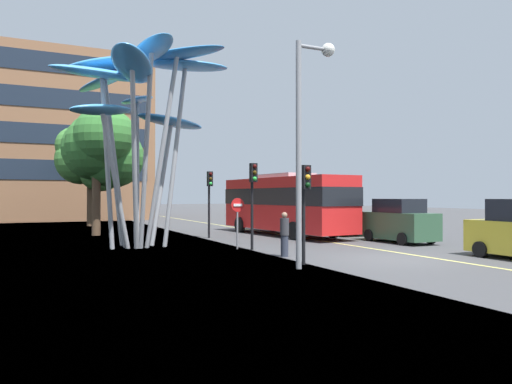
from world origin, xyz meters
name	(u,v)px	position (x,y,z in m)	size (l,w,h in m)	color
ground	(377,262)	(-0.71, 0.00, -0.05)	(120.00, 240.00, 0.10)	#424244
red_bus	(285,202)	(1.61, 11.14, 1.96)	(3.48, 10.63, 3.59)	red
leaf_sculpture	(135,90)	(-7.72, 7.79, 7.01)	(8.05, 8.84, 8.78)	#9EA0A5
traffic_light_kerb_near	(305,192)	(-3.63, 0.05, 2.41)	(0.28, 0.42, 3.32)	black
traffic_light_kerb_far	(253,187)	(-3.35, 4.82, 2.67)	(0.28, 0.42, 3.68)	black
traffic_light_island_mid	(210,190)	(-3.06, 11.13, 2.63)	(0.28, 0.42, 3.63)	black
car_parked_mid	(399,222)	(4.60, 4.85, 1.02)	(1.92, 3.94, 2.15)	#2D5138
car_parked_far	(335,217)	(4.76, 10.62, 1.00)	(2.01, 4.59, 2.14)	gold
street_lamp	(307,122)	(-3.92, -0.56, 4.65)	(1.42, 0.44, 7.28)	gray
tree_pavement_near	(103,146)	(-8.03, 15.89, 5.24)	(4.74, 5.11, 7.49)	brown
tree_pavement_far	(92,161)	(-7.64, 25.36, 5.02)	(5.13, 5.16, 7.57)	brown
pedestrian	(285,234)	(-3.21, 2.28, 0.85)	(0.34, 0.34, 1.68)	#2D3342
no_entry_sign	(237,215)	(-3.78, 5.49, 1.48)	(0.60, 0.12, 2.21)	gray
backdrop_building	(10,140)	(-13.82, 40.30, 7.93)	(25.56, 15.89, 15.85)	#8E6042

